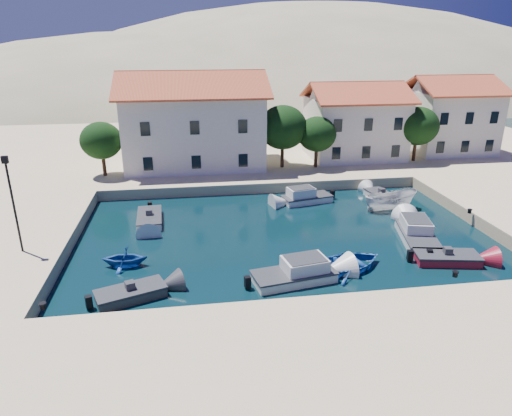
# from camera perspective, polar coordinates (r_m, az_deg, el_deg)

# --- Properties ---
(ground) EXTENTS (400.00, 400.00, 0.00)m
(ground) POSITION_cam_1_polar(r_m,az_deg,el_deg) (25.36, 8.29, -12.62)
(ground) COLOR black
(ground) RESTS_ON ground
(quay_south) EXTENTS (52.00, 12.00, 1.00)m
(quay_south) POSITION_cam_1_polar(r_m,az_deg,el_deg) (20.56, 13.36, -20.33)
(quay_south) COLOR #CFBE8D
(quay_south) RESTS_ON ground
(quay_west) EXTENTS (8.00, 20.00, 1.00)m
(quay_west) POSITION_cam_1_polar(r_m,az_deg,el_deg) (35.26, -28.36, -4.24)
(quay_west) COLOR #CFBE8D
(quay_west) RESTS_ON ground
(quay_north) EXTENTS (80.00, 36.00, 1.00)m
(quay_north) POSITION_cam_1_polar(r_m,az_deg,el_deg) (60.37, -0.09, 7.74)
(quay_north) COLOR #CFBE8D
(quay_north) RESTS_ON ground
(hills) EXTENTS (254.00, 176.00, 99.00)m
(hills) POSITION_cam_1_polar(r_m,az_deg,el_deg) (151.08, 2.15, 6.16)
(hills) COLOR gray
(hills) RESTS_ON ground
(building_left) EXTENTS (14.70, 9.45, 9.70)m
(building_left) POSITION_cam_1_polar(r_m,az_deg,el_deg) (48.89, -7.81, 11.04)
(building_left) COLOR white
(building_left) RESTS_ON quay_north
(building_mid) EXTENTS (10.50, 8.40, 8.30)m
(building_mid) POSITION_cam_1_polar(r_m,az_deg,el_deg) (53.36, 12.26, 10.77)
(building_mid) COLOR white
(building_mid) RESTS_ON quay_north
(building_right) EXTENTS (9.45, 8.40, 8.80)m
(building_right) POSITION_cam_1_polar(r_m,az_deg,el_deg) (59.45, 23.04, 10.83)
(building_right) COLOR white
(building_right) RESTS_ON quay_north
(trees) EXTENTS (37.30, 5.30, 6.45)m
(trees) POSITION_cam_1_polar(r_m,az_deg,el_deg) (47.89, 5.17, 9.62)
(trees) COLOR #382314
(trees) RESTS_ON quay_north
(lamppost) EXTENTS (0.35, 0.25, 6.22)m
(lamppost) POSITION_cam_1_polar(r_m,az_deg,el_deg) (31.58, -28.22, 1.39)
(lamppost) COLOR black
(lamppost) RESTS_ON quay_west
(bollards) EXTENTS (29.36, 9.56, 0.30)m
(bollards) POSITION_cam_1_polar(r_m,az_deg,el_deg) (28.81, 11.60, -5.95)
(bollards) COLOR black
(bollards) RESTS_ON ground
(motorboat_grey_sw) EXTENTS (4.18, 2.92, 1.25)m
(motorboat_grey_sw) POSITION_cam_1_polar(r_m,az_deg,el_deg) (26.98, -15.38, -10.29)
(motorboat_grey_sw) COLOR #333438
(motorboat_grey_sw) RESTS_ON ground
(cabin_cruiser_south) EXTENTS (5.28, 2.95, 1.60)m
(cabin_cruiser_south) POSITION_cam_1_polar(r_m,az_deg,el_deg) (27.75, 4.76, -8.21)
(cabin_cruiser_south) COLOR silver
(cabin_cruiser_south) RESTS_ON ground
(rowboat_south) EXTENTS (5.75, 4.85, 1.02)m
(rowboat_south) POSITION_cam_1_polar(r_m,az_deg,el_deg) (29.85, 11.37, -7.43)
(rowboat_south) COLOR #1B4B99
(rowboat_south) RESTS_ON ground
(motorboat_red_se) EXTENTS (4.34, 2.55, 1.25)m
(motorboat_red_se) POSITION_cam_1_polar(r_m,az_deg,el_deg) (32.42, 22.73, -5.80)
(motorboat_red_se) COLOR maroon
(motorboat_red_se) RESTS_ON ground
(cabin_cruiser_east) EXTENTS (3.41, 5.81, 1.60)m
(cabin_cruiser_east) POSITION_cam_1_polar(r_m,az_deg,el_deg) (34.95, 19.54, -3.14)
(cabin_cruiser_east) COLOR silver
(cabin_cruiser_east) RESTS_ON ground
(boat_east) EXTENTS (4.94, 2.29, 1.85)m
(boat_east) POSITION_cam_1_polar(r_m,az_deg,el_deg) (40.71, 16.34, -0.17)
(boat_east) COLOR silver
(boat_east) RESTS_ON ground
(motorboat_white_ne) EXTENTS (2.21, 3.82, 1.25)m
(motorboat_white_ne) POSITION_cam_1_polar(r_m,az_deg,el_deg) (42.94, 15.38, 1.41)
(motorboat_white_ne) COLOR silver
(motorboat_white_ne) RESTS_ON ground
(rowboat_west) EXTENTS (2.99, 2.63, 1.49)m
(rowboat_west) POSITION_cam_1_polar(r_m,az_deg,el_deg) (30.77, -16.00, -6.97)
(rowboat_west) COLOR #1B4B99
(rowboat_west) RESTS_ON ground
(motorboat_white_west) EXTENTS (2.11, 4.37, 1.25)m
(motorboat_white_west) POSITION_cam_1_polar(r_m,az_deg,el_deg) (37.31, -13.16, -1.28)
(motorboat_white_west) COLOR silver
(motorboat_white_west) RESTS_ON ground
(cabin_cruiser_north) EXTENTS (4.69, 2.74, 1.60)m
(cabin_cruiser_north) POSITION_cam_1_polar(r_m,az_deg,el_deg) (40.92, 6.39, 1.37)
(cabin_cruiser_north) COLOR silver
(cabin_cruiser_north) RESTS_ON ground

